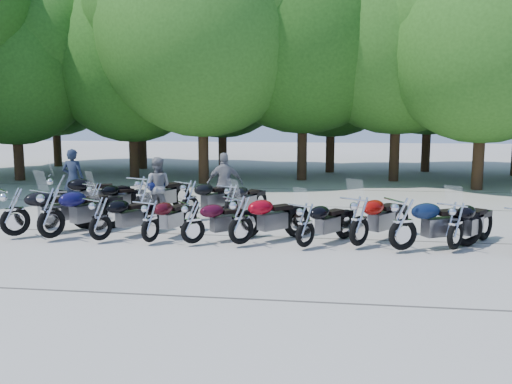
# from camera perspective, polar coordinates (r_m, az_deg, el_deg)

# --- Properties ---
(ground) EXTENTS (90.00, 90.00, 0.00)m
(ground) POSITION_cam_1_polar(r_m,az_deg,el_deg) (11.85, -0.97, -6.31)
(ground) COLOR gray
(ground) RESTS_ON ground
(tree_1) EXTENTS (6.97, 6.97, 8.55)m
(tree_1) POSITION_cam_1_polar(r_m,az_deg,el_deg) (26.52, -24.22, 12.06)
(tree_1) COLOR #3A2614
(tree_1) RESTS_ON ground
(tree_2) EXTENTS (7.31, 7.31, 8.97)m
(tree_2) POSITION_cam_1_polar(r_m,az_deg,el_deg) (25.90, -13.02, 13.23)
(tree_2) COLOR #3A2614
(tree_2) RESTS_ON ground
(tree_3) EXTENTS (8.70, 8.70, 10.67)m
(tree_3) POSITION_cam_1_polar(r_m,az_deg,el_deg) (23.43, -5.73, 16.43)
(tree_3) COLOR #3A2614
(tree_3) RESTS_ON ground
(tree_4) EXTENTS (9.13, 9.13, 11.20)m
(tree_4) POSITION_cam_1_polar(r_m,az_deg,el_deg) (24.73, 5.02, 16.74)
(tree_4) COLOR #3A2614
(tree_4) RESTS_ON ground
(tree_5) EXTENTS (9.04, 9.04, 11.10)m
(tree_5) POSITION_cam_1_polar(r_m,az_deg,el_deg) (24.97, 14.82, 16.28)
(tree_5) COLOR #3A2614
(tree_5) RESTS_ON ground
(tree_6) EXTENTS (8.00, 8.00, 9.82)m
(tree_6) POSITION_cam_1_polar(r_m,az_deg,el_deg) (23.08, 23.00, 14.68)
(tree_6) COLOR #3A2614
(tree_6) RESTS_ON ground
(tree_9) EXTENTS (7.59, 7.59, 9.32)m
(tree_9) POSITION_cam_1_polar(r_m,az_deg,el_deg) (32.80, -20.58, 12.20)
(tree_9) COLOR #3A2614
(tree_9) RESTS_ON ground
(tree_10) EXTENTS (7.78, 7.78, 9.55)m
(tree_10) POSITION_cam_1_polar(r_m,az_deg,el_deg) (30.15, -12.11, 13.19)
(tree_10) COLOR #3A2614
(tree_10) RESTS_ON ground
(tree_11) EXTENTS (7.56, 7.56, 9.28)m
(tree_11) POSITION_cam_1_polar(r_m,az_deg,el_deg) (28.41, -3.61, 13.33)
(tree_11) COLOR #3A2614
(tree_11) RESTS_ON ground
(tree_12) EXTENTS (7.88, 7.88, 9.67)m
(tree_12) POSITION_cam_1_polar(r_m,az_deg,el_deg) (27.94, 8.00, 13.83)
(tree_12) COLOR #3A2614
(tree_12) RESTS_ON ground
(tree_13) EXTENTS (8.31, 8.31, 10.20)m
(tree_13) POSITION_cam_1_polar(r_m,az_deg,el_deg) (29.40, 17.87, 13.85)
(tree_13) COLOR #3A2614
(tree_13) RESTS_ON ground
(motorcycle_0) EXTENTS (2.20, 2.33, 1.39)m
(motorcycle_0) POSITION_cam_1_polar(r_m,az_deg,el_deg) (14.16, -24.08, -1.76)
(motorcycle_0) COLOR black
(motorcycle_0) RESTS_ON ground
(motorcycle_1) EXTENTS (1.88, 2.56, 1.42)m
(motorcycle_1) POSITION_cam_1_polar(r_m,az_deg,el_deg) (13.56, -20.81, -1.93)
(motorcycle_1) COLOR #0F0D3B
(motorcycle_1) RESTS_ON ground
(motorcycle_2) EXTENTS (1.67, 2.16, 1.21)m
(motorcycle_2) POSITION_cam_1_polar(r_m,az_deg,el_deg) (13.03, -16.09, -2.59)
(motorcycle_2) COLOR black
(motorcycle_2) RESTS_ON ground
(motorcycle_3) EXTENTS (1.30, 2.15, 1.17)m
(motorcycle_3) POSITION_cam_1_polar(r_m,az_deg,el_deg) (12.60, -11.08, -2.87)
(motorcycle_3) COLOR #39070F
(motorcycle_3) RESTS_ON ground
(motorcycle_4) EXTENTS (1.98, 1.81, 1.17)m
(motorcycle_4) POSITION_cam_1_polar(r_m,az_deg,el_deg) (12.32, -6.68, -3.02)
(motorcycle_4) COLOR #370718
(motorcycle_4) RESTS_ON ground
(motorcycle_5) EXTENTS (2.15, 2.12, 1.31)m
(motorcycle_5) POSITION_cam_1_polar(r_m,az_deg,el_deg) (12.13, -1.59, -2.81)
(motorcycle_5) COLOR maroon
(motorcycle_5) RESTS_ON ground
(motorcycle_6) EXTENTS (1.76, 2.05, 1.18)m
(motorcycle_6) POSITION_cam_1_polar(r_m,az_deg,el_deg) (11.95, 5.22, -3.32)
(motorcycle_6) COLOR black
(motorcycle_6) RESTS_ON ground
(motorcycle_7) EXTENTS (1.99, 2.31, 1.33)m
(motorcycle_7) POSITION_cam_1_polar(r_m,az_deg,el_deg) (12.18, 10.82, -2.85)
(motorcycle_7) COLOR #8B0905
(motorcycle_7) RESTS_ON ground
(motorcycle_8) EXTENTS (2.47, 1.77, 1.36)m
(motorcycle_8) POSITION_cam_1_polar(r_m,az_deg,el_deg) (12.01, 15.23, -3.09)
(motorcycle_8) COLOR #0C1937
(motorcycle_8) RESTS_ON ground
(motorcycle_9) EXTENTS (1.84, 2.16, 1.24)m
(motorcycle_9) POSITION_cam_1_polar(r_m,az_deg,el_deg) (12.44, 20.27, -3.20)
(motorcycle_9) COLOR black
(motorcycle_9) RESTS_ON ground
(motorcycle_11) EXTENTS (2.56, 1.71, 1.40)m
(motorcycle_11) POSITION_cam_1_polar(r_m,az_deg,el_deg) (16.75, -20.01, -0.07)
(motorcycle_11) COLOR black
(motorcycle_11) RESTS_ON ground
(motorcycle_12) EXTENTS (1.66, 2.04, 1.15)m
(motorcycle_12) POSITION_cam_1_polar(r_m,az_deg,el_deg) (16.12, -16.52, -0.65)
(motorcycle_12) COLOR black
(motorcycle_12) RESTS_ON ground
(motorcycle_13) EXTENTS (1.58, 2.55, 1.38)m
(motorcycle_13) POSITION_cam_1_polar(r_m,az_deg,el_deg) (15.66, -11.78, -0.32)
(motorcycle_13) COLOR #0E143E
(motorcycle_13) RESTS_ON ground
(motorcycle_14) EXTENTS (1.87, 2.27, 1.29)m
(motorcycle_14) POSITION_cam_1_polar(r_m,az_deg,el_deg) (15.15, -7.03, -0.67)
(motorcycle_14) COLOR black
(motorcycle_14) RESTS_ON ground
(motorcycle_15) EXTENTS (1.45, 2.14, 1.17)m
(motorcycle_15) POSITION_cam_1_polar(r_m,az_deg,el_deg) (15.04, -2.65, -0.91)
(motorcycle_15) COLOR black
(motorcycle_15) RESTS_ON ground
(rider_0) EXTENTS (0.70, 0.47, 1.89)m
(rider_0) POSITION_cam_1_polar(r_m,az_deg,el_deg) (18.03, -18.69, 1.34)
(rider_0) COLOR #1C253A
(rider_0) RESTS_ON ground
(rider_1) EXTENTS (0.89, 0.72, 1.73)m
(rider_1) POSITION_cam_1_polar(r_m,az_deg,el_deg) (16.06, -10.39, 0.56)
(rider_1) COLOR gray
(rider_1) RESTS_ON ground
(rider_2) EXTENTS (1.17, 0.77, 1.85)m
(rider_2) POSITION_cam_1_polar(r_m,az_deg,el_deg) (16.01, -3.31, 0.87)
(rider_2) COLOR gray
(rider_2) RESTS_ON ground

